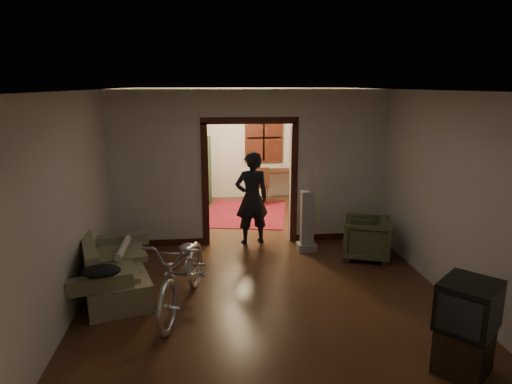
{
  "coord_description": "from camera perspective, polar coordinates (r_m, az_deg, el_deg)",
  "views": [
    {
      "loc": [
        -0.78,
        -7.35,
        2.88
      ],
      "look_at": [
        0.0,
        -0.3,
        1.2
      ],
      "focal_mm": 32.0,
      "sensor_mm": 36.0,
      "label": 1
    }
  ],
  "objects": [
    {
      "name": "floor",
      "position": [
        7.94,
        -0.24,
        -7.96
      ],
      "size": [
        5.0,
        8.5,
        0.01
      ],
      "primitive_type": "cube",
      "color": "#341D10",
      "rests_on": "ground"
    },
    {
      "name": "ceiling",
      "position": [
        7.4,
        -0.26,
        12.7
      ],
      "size": [
        5.0,
        8.5,
        0.01
      ],
      "primitive_type": "cube",
      "color": "white",
      "rests_on": "floor"
    },
    {
      "name": "wall_back",
      "position": [
        11.72,
        -2.47,
        6.05
      ],
      "size": [
        5.0,
        0.02,
        2.8
      ],
      "primitive_type": "cube",
      "color": "beige",
      "rests_on": "floor"
    },
    {
      "name": "wall_left",
      "position": [
        7.7,
        -19.1,
        1.49
      ],
      "size": [
        0.02,
        8.5,
        2.8
      ],
      "primitive_type": "cube",
      "color": "beige",
      "rests_on": "floor"
    },
    {
      "name": "wall_right",
      "position": [
        8.19,
        17.43,
        2.29
      ],
      "size": [
        0.02,
        8.5,
        2.8
      ],
      "primitive_type": "cube",
      "color": "beige",
      "rests_on": "floor"
    },
    {
      "name": "partition_wall",
      "position": [
        8.28,
        -0.8,
        3.01
      ],
      "size": [
        5.0,
        0.14,
        2.8
      ],
      "primitive_type": "cube",
      "color": "beige",
      "rests_on": "floor"
    },
    {
      "name": "door_casing",
      "position": [
        8.33,
        -0.8,
        0.98
      ],
      "size": [
        1.74,
        0.2,
        2.32
      ],
      "primitive_type": "cube",
      "color": "#34130B",
      "rests_on": "floor"
    },
    {
      "name": "far_window",
      "position": [
        11.74,
        0.97,
        6.8
      ],
      "size": [
        0.98,
        0.06,
        1.28
      ],
      "primitive_type": "cube",
      "color": "black",
      "rests_on": "wall_back"
    },
    {
      "name": "chandelier",
      "position": [
        9.9,
        -1.82,
        10.24
      ],
      "size": [
        0.24,
        0.24,
        0.24
      ],
      "primitive_type": "sphere",
      "color": "#FFE0A5",
      "rests_on": "ceiling"
    },
    {
      "name": "light_switch",
      "position": [
        8.4,
        6.4,
        2.04
      ],
      "size": [
        0.08,
        0.01,
        0.12
      ],
      "primitive_type": "cube",
      "color": "silver",
      "rests_on": "partition_wall"
    },
    {
      "name": "sofa",
      "position": [
        6.83,
        -17.46,
        -8.52
      ],
      "size": [
        1.29,
        1.94,
        0.82
      ],
      "primitive_type": "cube",
      "rotation": [
        0.0,
        0.0,
        0.3
      ],
      "color": "#646442",
      "rests_on": "floor"
    },
    {
      "name": "rolled_paper",
      "position": [
        7.05,
        -16.27,
        -6.72
      ],
      "size": [
        0.11,
        0.86,
        0.11
      ],
      "primitive_type": "cylinder",
      "rotation": [
        1.57,
        0.0,
        0.0
      ],
      "color": "beige",
      "rests_on": "sofa"
    },
    {
      "name": "jacket",
      "position": [
        5.9,
        -18.82,
        -9.33
      ],
      "size": [
        0.47,
        0.35,
        0.14
      ],
      "primitive_type": "ellipsoid",
      "color": "black",
      "rests_on": "sofa"
    },
    {
      "name": "bicycle",
      "position": [
        6.09,
        -9.07,
        -9.69
      ],
      "size": [
        1.11,
        2.07,
        1.03
      ],
      "primitive_type": "imported",
      "rotation": [
        0.0,
        0.0,
        -0.22
      ],
      "color": "silver",
      "rests_on": "floor"
    },
    {
      "name": "armchair",
      "position": [
        7.96,
        13.61,
        -5.64
      ],
      "size": [
        0.97,
        0.95,
        0.69
      ],
      "primitive_type": "imported",
      "rotation": [
        0.0,
        0.0,
        -1.92
      ],
      "color": "#424C2A",
      "rests_on": "floor"
    },
    {
      "name": "tv_stand",
      "position": [
        5.35,
        24.5,
        -17.58
      ],
      "size": [
        0.7,
        0.7,
        0.47
      ],
      "primitive_type": "cube",
      "rotation": [
        0.0,
        0.0,
        0.73
      ],
      "color": "black",
      "rests_on": "floor"
    },
    {
      "name": "crt_tv",
      "position": [
        5.13,
        25.05,
        -12.72
      ],
      "size": [
        0.77,
        0.76,
        0.49
      ],
      "primitive_type": "cube",
      "rotation": [
        0.0,
        0.0,
        0.73
      ],
      "color": "black",
      "rests_on": "tv_stand"
    },
    {
      "name": "vacuum",
      "position": [
        8.06,
        6.41,
        -3.63
      ],
      "size": [
        0.34,
        0.27,
        1.08
      ],
      "primitive_type": "cube",
      "rotation": [
        0.0,
        0.0,
        0.02
      ],
      "color": "gray",
      "rests_on": "floor"
    },
    {
      "name": "person",
      "position": [
        8.3,
        -0.53,
        -0.79
      ],
      "size": [
        0.7,
        0.53,
        1.71
      ],
      "primitive_type": "imported",
      "rotation": [
        0.0,
        0.0,
        3.35
      ],
      "color": "black",
      "rests_on": "floor"
    },
    {
      "name": "oriental_rug",
      "position": [
        10.44,
        -1.33,
        -2.66
      ],
      "size": [
        2.22,
        2.65,
        0.02
      ],
      "primitive_type": "cube",
      "rotation": [
        0.0,
        0.0,
        -0.21
      ],
      "color": "maroon",
      "rests_on": "floor"
    },
    {
      "name": "locker",
      "position": [
        11.2,
        -8.02,
        2.67
      ],
      "size": [
        0.94,
        0.71,
        1.67
      ],
      "primitive_type": "cube",
      "rotation": [
        0.0,
        0.0,
        -0.32
      ],
      "color": "#1E321E",
      "rests_on": "floor"
    },
    {
      "name": "globe",
      "position": [
        11.06,
        -8.21,
        8.3
      ],
      "size": [
        0.27,
        0.27,
        0.27
      ],
      "primitive_type": "sphere",
      "color": "#1E5972",
      "rests_on": "locker"
    },
    {
      "name": "desk",
      "position": [
        11.67,
        3.16,
        0.89
      ],
      "size": [
        1.01,
        0.57,
        0.75
      ],
      "primitive_type": "cube",
      "rotation": [
        0.0,
        0.0,
        0.0
      ],
      "color": "black",
      "rests_on": "floor"
    },
    {
      "name": "desk_chair",
      "position": [
        11.13,
        0.43,
        0.83
      ],
      "size": [
        0.5,
        0.5,
        0.95
      ],
      "primitive_type": "cube",
      "rotation": [
        0.0,
        0.0,
        0.2
      ],
      "color": "black",
      "rests_on": "floor"
    }
  ]
}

